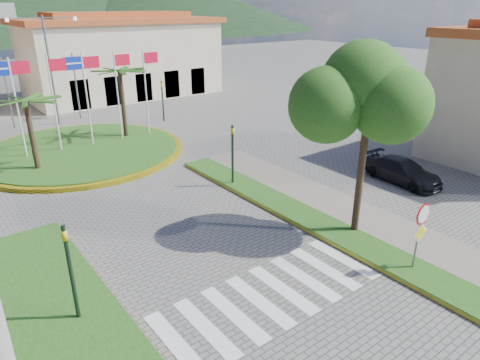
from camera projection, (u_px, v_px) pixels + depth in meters
sidewalk_right at (429, 259)px, 15.57m from camera, size 4.00×28.00×0.15m
verge_right at (410, 270)px, 14.89m from camera, size 1.60×28.00×0.18m
median_left at (37, 349)px, 11.47m from camera, size 5.00×14.00×0.18m
crosswalk at (269, 296)px, 13.69m from camera, size 8.00×3.00×0.01m
roundabout_island at (81, 150)px, 26.85m from camera, size 12.70×12.70×6.00m
stop_sign at (421, 226)px, 14.27m from camera, size 0.80×0.11×2.65m
deciduous_tree at (368, 108)px, 15.56m from camera, size 3.60×3.60×6.80m
traffic_light_left at (70, 265)px, 11.87m from camera, size 0.15×0.18×3.20m
traffic_light_right at (232, 150)px, 21.36m from camera, size 0.15×0.18×3.20m
traffic_light_far at (162, 97)px, 33.61m from camera, size 0.18×0.15×3.20m
direction_sign_west at (5, 81)px, 31.03m from camera, size 1.60×0.14×5.20m
direction_sign_east at (75, 75)px, 33.85m from camera, size 1.60×0.14×5.20m
street_lamp_centre at (50, 65)px, 31.64m from camera, size 4.80×0.16×8.00m
building_right at (122, 56)px, 42.81m from camera, size 19.08×9.54×8.05m
hill_far_east at (172, 4)px, 145.87m from camera, size 120.00×120.00×18.00m
car_dark_b at (122, 94)px, 41.54m from camera, size 4.05×2.63×1.26m
car_side_right at (403, 171)px, 22.34m from camera, size 2.01×4.35×1.23m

